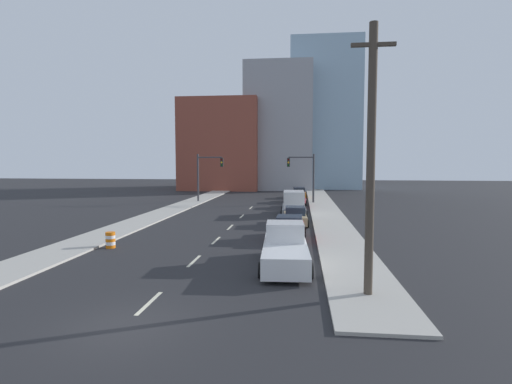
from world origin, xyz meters
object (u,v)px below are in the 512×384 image
(utility_pole_right_near, at_px, (371,160))
(traffic_barrel, at_px, (110,240))
(pickup_truck_white, at_px, (285,249))
(traffic_signal_left, at_px, (205,172))
(box_truck_gray, at_px, (294,204))
(sedan_maroon, at_px, (298,201))
(traffic_signal_right, at_px, (306,172))
(sedan_red, at_px, (289,229))
(sedan_brown, at_px, (294,197))
(sedan_tan, at_px, (295,217))
(sedan_orange, at_px, (299,193))

(utility_pole_right_near, relative_size, traffic_barrel, 10.67)
(utility_pole_right_near, relative_size, pickup_truck_white, 1.65)
(traffic_signal_left, relative_size, box_truck_gray, 1.05)
(sedan_maroon, bearing_deg, traffic_barrel, -113.19)
(traffic_signal_right, bearing_deg, utility_pole_right_near, -86.79)
(sedan_red, bearing_deg, traffic_barrel, -158.84)
(sedan_brown, bearing_deg, traffic_signal_right, -33.15)
(traffic_signal_right, xyz_separation_m, pickup_truck_white, (-1.39, -29.83, -3.00))
(traffic_barrel, height_order, sedan_maroon, sedan_maroon)
(traffic_barrel, relative_size, sedan_tan, 0.21)
(sedan_tan, bearing_deg, sedan_maroon, 87.07)
(box_truck_gray, bearing_deg, sedan_red, -92.16)
(traffic_signal_left, relative_size, sedan_maroon, 1.24)
(pickup_truck_white, height_order, sedan_maroon, pickup_truck_white)
(utility_pole_right_near, bearing_deg, sedan_tan, 99.96)
(sedan_red, height_order, box_truck_gray, box_truck_gray)
(traffic_signal_left, bearing_deg, sedan_red, -63.97)
(traffic_signal_right, relative_size, traffic_barrel, 6.35)
(traffic_barrel, relative_size, sedan_maroon, 0.20)
(pickup_truck_white, distance_m, sedan_brown, 30.69)
(pickup_truck_white, bearing_deg, sedan_tan, 85.82)
(sedan_tan, distance_m, box_truck_gray, 6.11)
(sedan_red, xyz_separation_m, sedan_maroon, (0.40, 18.33, -0.01))
(traffic_signal_left, height_order, utility_pole_right_near, utility_pole_right_near)
(traffic_barrel, distance_m, sedan_orange, 35.61)
(pickup_truck_white, bearing_deg, sedan_red, 87.10)
(sedan_tan, bearing_deg, utility_pole_right_near, -82.51)
(box_truck_gray, height_order, sedan_orange, box_truck_gray)
(sedan_tan, relative_size, sedan_orange, 0.95)
(traffic_barrel, bearing_deg, sedan_red, 20.23)
(pickup_truck_white, relative_size, sedan_red, 1.38)
(box_truck_gray, distance_m, sedan_brown, 11.75)
(traffic_barrel, relative_size, pickup_truck_white, 0.15)
(sedan_red, xyz_separation_m, box_truck_gray, (0.09, 12.08, 0.37))
(traffic_barrel, relative_size, box_truck_gray, 0.17)
(utility_pole_right_near, bearing_deg, box_truck_gray, 97.88)
(traffic_signal_right, relative_size, sedan_red, 1.35)
(utility_pole_right_near, bearing_deg, sedan_maroon, 95.61)
(traffic_signal_left, relative_size, sedan_orange, 1.29)
(pickup_truck_white, xyz_separation_m, sedan_red, (0.02, 6.86, -0.15))
(pickup_truck_white, bearing_deg, traffic_signal_right, 84.55)
(pickup_truck_white, height_order, sedan_tan, pickup_truck_white)
(sedan_red, relative_size, sedan_maroon, 0.92)
(traffic_barrel, bearing_deg, utility_pole_right_near, -27.31)
(sedan_brown, bearing_deg, box_truck_gray, -91.95)
(traffic_signal_left, relative_size, utility_pole_right_near, 0.60)
(utility_pole_right_near, bearing_deg, traffic_barrel, 152.69)
(sedan_orange, bearing_deg, traffic_signal_left, -151.72)
(sedan_red, height_order, sedan_tan, sedan_red)
(traffic_signal_right, bearing_deg, sedan_maroon, -101.89)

